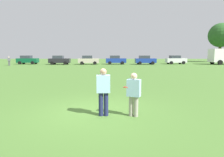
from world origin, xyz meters
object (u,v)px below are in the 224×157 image
object	(u,v)px
frisbee	(126,87)
parked_car_near_left	(27,60)
traffic_cone	(100,76)
player_thrower	(103,89)
bystander_sideline_watcher	(8,61)
parked_car_near_right	(144,60)
player_defender	(133,92)
parked_car_far_right	(175,60)
parked_car_mid_right	(115,60)
parked_car_mid_left	(59,60)
parked_car_center	(88,60)

from	to	relation	value
frisbee	parked_car_near_left	xyz separation A→B (m)	(-18.43, 33.75, -0.11)
traffic_cone	parked_car_near_left	size ratio (longest dim) A/B	0.11
player_thrower	bystander_sideline_watcher	distance (m)	34.48
parked_car_near_right	traffic_cone	bearing A→B (deg)	-108.79
player_defender	parked_car_far_right	bearing A→B (deg)	69.40
parked_car_mid_right	parked_car_near_right	size ratio (longest dim) A/B	1.00
parked_car_near_left	parked_car_mid_left	size ratio (longest dim) A/B	1.00
frisbee	parked_car_near_left	bearing A→B (deg)	118.64
traffic_cone	parked_car_mid_left	xyz separation A→B (m)	(-9.86, 22.63, 0.69)
parked_car_mid_left	parked_car_center	distance (m)	5.94
parked_car_far_right	bystander_sideline_watcher	bearing A→B (deg)	-170.79
frisbee	parked_car_center	size ratio (longest dim) A/B	0.06
player_thrower	frisbee	distance (m)	0.82
player_defender	parked_car_near_right	distance (m)	33.33
parked_car_near_right	bystander_sideline_watcher	size ratio (longest dim) A/B	2.59
parked_car_center	bystander_sideline_watcher	bearing A→B (deg)	-165.14
player_thrower	parked_car_far_right	bearing A→B (deg)	67.83
parked_car_mid_left	parked_car_far_right	size ratio (longest dim) A/B	1.00
player_thrower	parked_car_center	xyz separation A→B (m)	(-4.56, 32.66, -0.02)
parked_car_near_left	parked_car_mid_right	xyz separation A→B (m)	(18.67, -0.47, 0.00)
traffic_cone	parked_car_far_right	world-z (taller)	parked_car_far_right
parked_car_mid_left	bystander_sideline_watcher	xyz separation A→B (m)	(-8.37, -3.58, 0.01)
player_thrower	parked_car_far_right	xyz separation A→B (m)	(13.92, 34.18, -0.02)
bystander_sideline_watcher	traffic_cone	bearing A→B (deg)	-46.26
parked_car_near_right	parked_car_far_right	size ratio (longest dim) A/B	1.00
parked_car_near_left	parked_car_mid_right	bearing A→B (deg)	-1.44
player_thrower	parked_car_far_right	size ratio (longest dim) A/B	0.39
parked_car_near_left	parked_car_far_right	world-z (taller)	same
parked_car_far_right	parked_car_center	bearing A→B (deg)	-175.30
traffic_cone	parked_car_near_left	world-z (taller)	parked_car_near_left
player_thrower	player_defender	xyz separation A→B (m)	(1.05, -0.06, -0.09)
player_defender	parked_car_mid_right	world-z (taller)	parked_car_mid_right
parked_car_mid_left	bystander_sideline_watcher	size ratio (longest dim) A/B	2.59
player_thrower	parked_car_near_left	bearing A→B (deg)	117.56
traffic_cone	parked_car_far_right	distance (m)	28.40
parked_car_mid_left	parked_car_mid_right	distance (m)	11.59
traffic_cone	parked_car_far_right	xyz separation A→B (m)	(14.57, 24.37, 0.69)
parked_car_far_right	parked_car_mid_left	bearing A→B (deg)	-175.94
parked_car_near_left	parked_car_mid_right	distance (m)	18.68
player_thrower	parked_car_mid_right	size ratio (longest dim) A/B	0.39
player_thrower	parked_car_near_left	size ratio (longest dim) A/B	0.39
player_defender	parked_car_near_right	bearing A→B (deg)	79.47
player_defender	frisbee	world-z (taller)	player_defender
player_defender	traffic_cone	distance (m)	10.04
player_defender	parked_car_mid_left	world-z (taller)	parked_car_mid_left
parked_car_near_right	bystander_sideline_watcher	bearing A→B (deg)	-171.59
player_defender	parked_car_mid_right	bearing A→B (deg)	89.99
parked_car_mid_right	parked_car_center	bearing A→B (deg)	-173.56
player_defender	parked_car_mid_left	size ratio (longest dim) A/B	0.36
traffic_cone	parked_car_near_right	distance (m)	24.20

